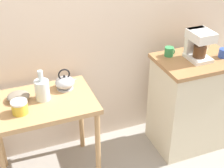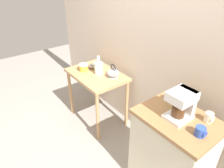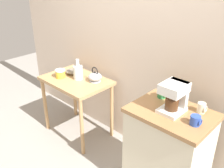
{
  "view_description": "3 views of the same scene",
  "coord_description": "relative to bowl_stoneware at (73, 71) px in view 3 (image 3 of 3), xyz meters",
  "views": [
    {
      "loc": [
        -0.87,
        -2.14,
        2.2
      ],
      "look_at": [
        -0.07,
        -0.09,
        0.88
      ],
      "focal_mm": 52.58,
      "sensor_mm": 36.0,
      "label": 1
    },
    {
      "loc": [
        1.49,
        -1.31,
        2.05
      ],
      "look_at": [
        -0.15,
        -0.05,
        0.85
      ],
      "focal_mm": 32.88,
      "sensor_mm": 36.0,
      "label": 2
    },
    {
      "loc": [
        1.64,
        -1.68,
        2.04
      ],
      "look_at": [
        0.07,
        -0.04,
        0.96
      ],
      "focal_mm": 40.56,
      "sensor_mm": 36.0,
      "label": 3
    }
  ],
  "objects": [
    {
      "name": "ground_plane",
      "position": [
        0.77,
        -0.12,
        -0.81
      ],
      "size": [
        8.0,
        8.0,
        0.0
      ],
      "primitive_type": "plane",
      "color": "gray"
    },
    {
      "name": "back_wall",
      "position": [
        0.87,
        0.31,
        0.59
      ],
      "size": [
        4.4,
        0.1,
        2.8
      ],
      "primitive_type": "cube",
      "color": "beige",
      "rests_on": "ground_plane"
    },
    {
      "name": "wooden_table",
      "position": [
        0.16,
        -0.08,
        -0.14
      ],
      "size": [
        0.82,
        0.57,
        0.77
      ],
      "color": "tan",
      "rests_on": "ground_plane"
    },
    {
      "name": "kitchen_counter",
      "position": [
        1.52,
        -0.14,
        -0.34
      ],
      "size": [
        0.69,
        0.51,
        0.92
      ],
      "color": "beige",
      "rests_on": "ground_plane"
    },
    {
      "name": "bowl_stoneware",
      "position": [
        0.0,
        0.0,
        0.0
      ],
      "size": [
        0.17,
        0.17,
        0.06
      ],
      "color": "gray",
      "rests_on": "wooden_table"
    },
    {
      "name": "teakettle",
      "position": [
        0.38,
        0.04,
        0.03
      ],
      "size": [
        0.19,
        0.16,
        0.18
      ],
      "color": "#B2B5BA",
      "rests_on": "wooden_table"
    },
    {
      "name": "glass_carafe_vase",
      "position": [
        0.18,
        -0.06,
        0.06
      ],
      "size": [
        0.11,
        0.11,
        0.25
      ],
      "color": "silver",
      "rests_on": "wooden_table"
    },
    {
      "name": "canister_enamel",
      "position": [
        -0.01,
        -0.18,
        0.02
      ],
      "size": [
        0.12,
        0.12,
        0.1
      ],
      "color": "gold",
      "rests_on": "wooden_table"
    },
    {
      "name": "coffee_maker",
      "position": [
        1.52,
        -0.13,
        0.26
      ],
      "size": [
        0.18,
        0.22,
        0.26
      ],
      "color": "white",
      "rests_on": "kitchen_counter"
    },
    {
      "name": "mug_tall_green",
      "position": [
        1.32,
        0.0,
        0.16
      ],
      "size": [
        0.09,
        0.08,
        0.08
      ],
      "color": "#338C4C",
      "rests_on": "kitchen_counter"
    },
    {
      "name": "mug_small_cream",
      "position": [
        1.71,
        0.01,
        0.16
      ],
      "size": [
        0.08,
        0.07,
        0.09
      ],
      "color": "beige",
      "rests_on": "kitchen_counter"
    },
    {
      "name": "mug_blue",
      "position": [
        1.75,
        -0.19,
        0.16
      ],
      "size": [
        0.09,
        0.08,
        0.08
      ],
      "color": "#2D4CAD",
      "rests_on": "kitchen_counter"
    }
  ]
}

